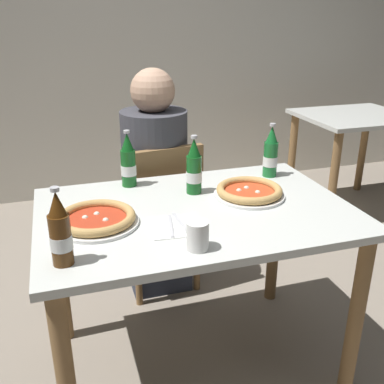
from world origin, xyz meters
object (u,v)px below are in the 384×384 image
(beer_bottle_extra, at_px, (60,233))
(paper_cup, at_px, (198,236))
(dining_table_background, at_px, (354,135))
(beer_bottle_right, at_px, (194,169))
(pizza_margherita_near, at_px, (249,192))
(pizza_marinara_far, at_px, (96,219))
(beer_bottle_left, at_px, (128,163))
(napkin_with_cutlery, at_px, (176,226))
(beer_bottle_center, at_px, (271,154))
(diner_seated, at_px, (156,189))
(dining_table_main, at_px, (196,235))
(chair_behind_table, at_px, (160,210))

(beer_bottle_extra, xyz_separation_m, paper_cup, (0.41, -0.04, -0.06))
(dining_table_background, relative_size, beer_bottle_right, 3.24)
(pizza_margherita_near, xyz_separation_m, pizza_marinara_far, (-0.63, -0.08, -0.00))
(pizza_margherita_near, relative_size, beer_bottle_left, 1.18)
(pizza_marinara_far, height_order, napkin_with_cutlery, pizza_marinara_far)
(beer_bottle_left, xyz_separation_m, paper_cup, (0.11, -0.62, -0.06))
(dining_table_background, distance_m, beer_bottle_left, 2.11)
(napkin_with_cutlery, bearing_deg, beer_bottle_center, 34.60)
(diner_seated, xyz_separation_m, pizza_marinara_far, (-0.37, -0.68, 0.19))
(dining_table_main, distance_m, chair_behind_table, 0.63)
(beer_bottle_extra, bearing_deg, chair_behind_table, 60.16)
(beer_bottle_extra, bearing_deg, beer_bottle_right, 37.78)
(pizza_marinara_far, bearing_deg, diner_seated, 61.66)
(dining_table_main, xyz_separation_m, paper_cup, (-0.09, -0.30, 0.16))
(dining_table_background, bearing_deg, napkin_with_cutlery, -141.82)
(diner_seated, bearing_deg, beer_bottle_left, -119.49)
(dining_table_main, distance_m, dining_table_background, 2.09)
(dining_table_main, height_order, beer_bottle_right, beer_bottle_right)
(pizza_margherita_near, xyz_separation_m, paper_cup, (-0.34, -0.35, 0.03))
(dining_table_main, height_order, diner_seated, diner_seated)
(pizza_marinara_far, distance_m, beer_bottle_extra, 0.28)
(pizza_marinara_far, xyz_separation_m, beer_bottle_left, (0.18, 0.35, 0.08))
(dining_table_main, relative_size, dining_table_background, 1.50)
(beer_bottle_right, bearing_deg, chair_behind_table, 95.73)
(chair_behind_table, height_order, diner_seated, diner_seated)
(dining_table_background, height_order, beer_bottle_left, beer_bottle_left)
(pizza_margherita_near, bearing_deg, beer_bottle_extra, -157.14)
(diner_seated, relative_size, dining_table_background, 1.51)
(chair_behind_table, xyz_separation_m, pizza_marinara_far, (-0.38, -0.63, 0.29))
(pizza_marinara_far, xyz_separation_m, beer_bottle_center, (0.82, 0.28, 0.08))
(chair_behind_table, bearing_deg, dining_table_background, -165.87)
(beer_bottle_right, bearing_deg, pizza_marinara_far, -156.45)
(napkin_with_cutlery, bearing_deg, dining_table_main, 48.54)
(beer_bottle_center, distance_m, beer_bottle_right, 0.41)
(dining_table_background, bearing_deg, beer_bottle_right, -145.62)
(dining_table_main, bearing_deg, beer_bottle_extra, -152.37)
(chair_behind_table, bearing_deg, beer_bottle_left, 47.75)
(beer_bottle_left, distance_m, beer_bottle_extra, 0.66)
(napkin_with_cutlery, distance_m, paper_cup, 0.18)
(pizza_marinara_far, distance_m, beer_bottle_right, 0.47)
(beer_bottle_extra, height_order, paper_cup, beer_bottle_extra)
(dining_table_main, bearing_deg, chair_behind_table, 90.21)
(chair_behind_table, bearing_deg, beer_bottle_right, 88.29)
(napkin_with_cutlery, bearing_deg, beer_bottle_right, 61.54)
(beer_bottle_left, relative_size, paper_cup, 2.60)
(paper_cup, bearing_deg, beer_bottle_right, 73.79)
(beer_bottle_left, bearing_deg, paper_cup, -79.89)
(chair_behind_table, height_order, beer_bottle_right, beer_bottle_right)
(diner_seated, distance_m, beer_bottle_extra, 1.08)
(pizza_marinara_far, distance_m, beer_bottle_center, 0.87)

